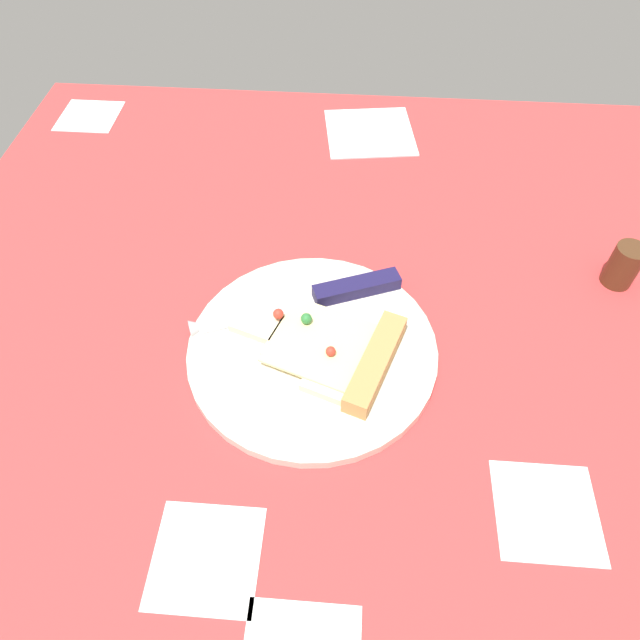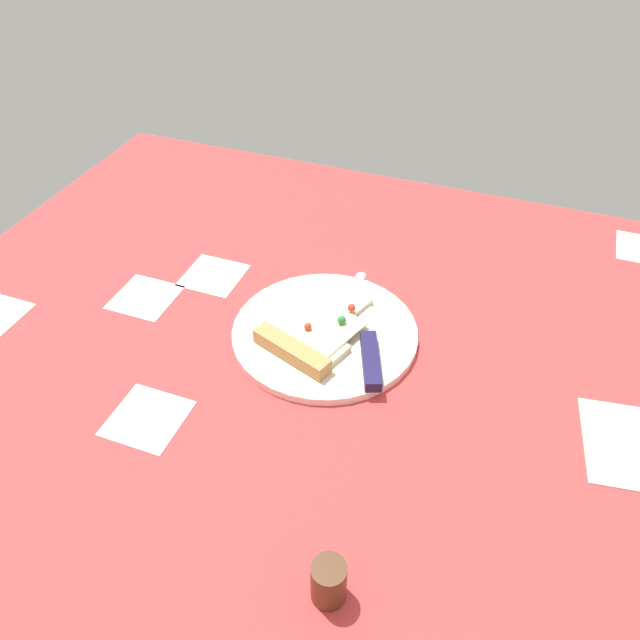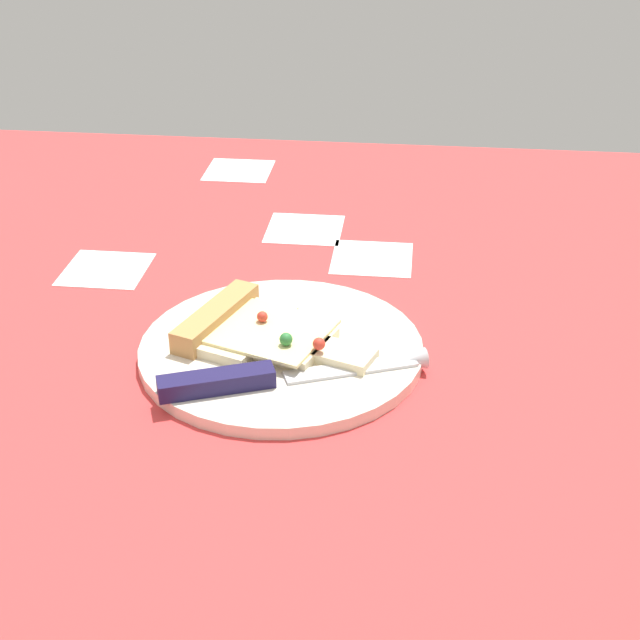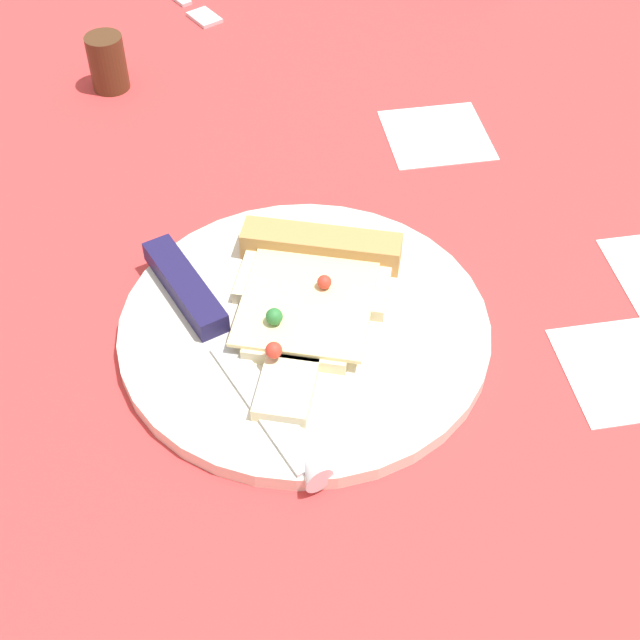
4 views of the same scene
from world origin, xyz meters
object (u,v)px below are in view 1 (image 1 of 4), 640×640
plate (312,350)px  knife (318,297)px  pepper_shaker (624,265)px  napkin (370,132)px  pizza_slice (335,350)px

plate → knife: knife is taller
pepper_shaker → napkin: bearing=45.8°
knife → pizza_slice: bearing=176.5°
knife → napkin: bearing=-29.6°
plate → knife: bearing=-0.9°
plate → pizza_slice: pizza_slice is taller
knife → napkin: (35.58, -5.18, -1.59)cm
knife → pepper_shaker: bearing=-100.3°
pizza_slice → knife: 7.63cm
pizza_slice → knife: (7.27, 2.34, -0.18)cm
pizza_slice → knife: pizza_slice is taller
napkin → pizza_slice: bearing=176.2°
pizza_slice → pepper_shaker: size_ratio=3.58×
plate → pepper_shaker: bearing=-69.3°
plate → knife: size_ratio=1.14×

